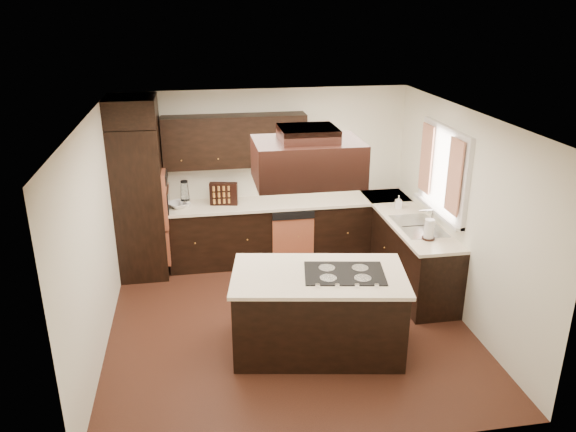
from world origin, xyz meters
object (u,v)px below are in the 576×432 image
object	(u,v)px
oven_column	(140,202)
spice_rack	(224,194)
island	(318,313)
range_hood	(307,161)

from	to	relation	value
oven_column	spice_rack	xyz separation A→B (m)	(1.15, 0.09, 0.02)
island	range_hood	world-z (taller)	range_hood
range_hood	spice_rack	xyz separation A→B (m)	(-0.72, 2.35, -1.08)
oven_column	range_hood	xyz separation A→B (m)	(1.88, -2.25, 1.10)
range_hood	oven_column	bearing A→B (deg)	129.74
island	range_hood	bearing A→B (deg)	-176.21
island	range_hood	size ratio (longest dim) A/B	1.70
spice_rack	range_hood	bearing A→B (deg)	-61.62
oven_column	island	distance (m)	3.10
spice_rack	island	bearing A→B (deg)	-58.72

